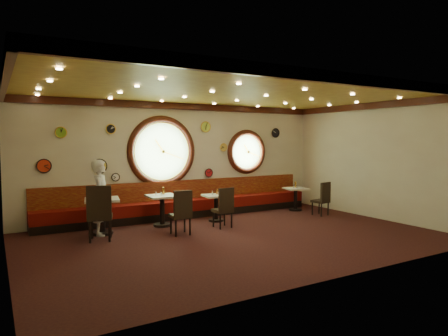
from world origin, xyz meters
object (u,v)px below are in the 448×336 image
(condiment_d_salt, at_px, (294,186))
(condiment_c_pepper, at_px, (218,193))
(table_d, at_px, (296,196))
(condiment_a_pepper, at_px, (102,197))
(condiment_a_bottle, at_px, (104,195))
(condiment_b_pepper, at_px, (161,194))
(condiment_c_salt, at_px, (212,193))
(waiter, at_px, (101,197))
(condiment_b_bottle, at_px, (163,191))
(chair_b, at_px, (182,210))
(condiment_b_salt, at_px, (156,193))
(condiment_d_bottle, at_px, (295,184))
(table_b, at_px, (162,207))
(chair_d, at_px, (323,196))
(chair_a, at_px, (100,209))
(table_a, at_px, (102,212))
(condiment_c_bottle, at_px, (217,191))
(table_c, at_px, (216,205))
(chair_c, at_px, (224,205))
(condiment_d_pepper, at_px, (297,186))
(condiment_a_salt, at_px, (98,197))

(condiment_d_salt, relative_size, condiment_c_pepper, 1.09)
(table_d, height_order, condiment_a_pepper, condiment_a_pepper)
(condiment_a_bottle, bearing_deg, condiment_b_pepper, 2.61)
(condiment_c_salt, bearing_deg, waiter, -178.79)
(condiment_b_pepper, relative_size, condiment_b_bottle, 0.47)
(chair_b, height_order, condiment_b_pepper, chair_b)
(condiment_b_salt, bearing_deg, condiment_c_salt, -7.00)
(table_d, bearing_deg, condiment_a_bottle, -178.57)
(condiment_b_salt, relative_size, condiment_d_bottle, 0.47)
(table_b, xyz_separation_m, condiment_c_salt, (1.38, -0.10, 0.27))
(table_b, relative_size, chair_d, 1.31)
(chair_a, xyz_separation_m, condiment_a_bottle, (0.27, 0.68, 0.22))
(condiment_d_bottle, bearing_deg, condiment_a_pepper, -176.83)
(condiment_b_salt, bearing_deg, condiment_a_bottle, -172.24)
(table_d, bearing_deg, condiment_c_salt, -177.10)
(table_a, xyz_separation_m, condiment_c_pepper, (3.04, -0.06, 0.23))
(condiment_b_pepper, bearing_deg, table_d, 1.05)
(chair_a, xyz_separation_m, condiment_a_pepper, (0.20, 0.61, 0.18))
(condiment_c_salt, xyz_separation_m, condiment_b_pepper, (-1.42, 0.07, 0.06))
(table_b, relative_size, condiment_c_bottle, 5.15)
(table_a, height_order, condiment_a_pepper, condiment_a_pepper)
(condiment_b_salt, relative_size, condiment_c_bottle, 0.57)
(table_c, bearing_deg, condiment_a_pepper, -179.67)
(condiment_d_salt, distance_m, condiment_c_pepper, 2.83)
(table_a, distance_m, condiment_b_bottle, 1.66)
(chair_c, height_order, condiment_c_bottle, chair_c)
(table_c, relative_size, condiment_c_bottle, 4.73)
(condiment_c_bottle, bearing_deg, condiment_b_bottle, 171.95)
(condiment_c_bottle, xyz_separation_m, waiter, (-3.08, -0.10, 0.08))
(table_d, distance_m, chair_b, 4.53)
(chair_a, height_order, condiment_d_bottle, chair_a)
(condiment_c_salt, height_order, waiter, waiter)
(chair_d, bearing_deg, condiment_b_pepper, 159.04)
(chair_a, height_order, condiment_b_bottle, chair_a)
(chair_d, height_order, waiter, waiter)
(table_a, xyz_separation_m, table_d, (5.89, 0.17, -0.08))
(condiment_d_pepper, bearing_deg, chair_d, -84.41)
(table_c, distance_m, chair_a, 3.26)
(condiment_a_salt, xyz_separation_m, condiment_c_pepper, (3.13, -0.05, -0.12))
(condiment_d_pepper, bearing_deg, chair_b, -165.03)
(condiment_b_pepper, xyz_separation_m, condiment_c_bottle, (1.57, -0.04, -0.04))
(table_c, height_order, condiment_a_salt, condiment_a_salt)
(condiment_a_pepper, bearing_deg, chair_c, -16.54)
(table_b, distance_m, condiment_d_salt, 4.35)
(table_b, relative_size, waiter, 0.46)
(table_b, height_order, table_c, table_b)
(chair_c, xyz_separation_m, condiment_d_salt, (3.10, 1.08, 0.18))
(chair_d, bearing_deg, table_c, 155.41)
(table_c, relative_size, condiment_b_bottle, 3.96)
(table_d, distance_m, condiment_c_salt, 3.02)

